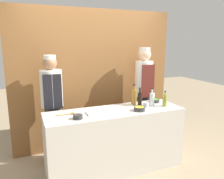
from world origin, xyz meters
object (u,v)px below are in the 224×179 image
object	(u,v)px
sauce_bowl_yellow	(139,109)
cutting_board	(100,112)
bottle_clear	(152,99)
cup_steel	(146,105)
sauce_bowl_brown	(78,117)
bottle_vinegar	(134,96)
sauce_bowl_green	(155,100)
wooden_spoon	(69,114)
chef_left	(52,105)
bottle_oil	(165,100)
bottle_soy	(140,99)
chef_right	(143,92)

from	to	relation	value
sauce_bowl_yellow	cutting_board	distance (m)	0.56
bottle_clear	cup_steel	bearing A→B (deg)	-162.19
sauce_bowl_brown	bottle_vinegar	world-z (taller)	bottle_vinegar
sauce_bowl_green	sauce_bowl_yellow	world-z (taller)	sauce_bowl_yellow
wooden_spoon	chef_left	size ratio (longest dim) A/B	0.16
bottle_oil	cup_steel	world-z (taller)	bottle_oil
sauce_bowl_yellow	cutting_board	bearing A→B (deg)	168.56
sauce_bowl_brown	cutting_board	bearing A→B (deg)	18.93
sauce_bowl_brown	bottle_soy	xyz separation A→B (m)	(1.01, 0.22, 0.08)
bottle_soy	cup_steel	size ratio (longest dim) A/B	3.44
bottle_oil	bottle_clear	bearing A→B (deg)	148.97
bottle_soy	cup_steel	world-z (taller)	bottle_soy
bottle_vinegar	cup_steel	bearing A→B (deg)	-68.69
sauce_bowl_green	cutting_board	bearing A→B (deg)	-168.83
sauce_bowl_yellow	sauce_bowl_brown	bearing A→B (deg)	-179.91
bottle_vinegar	chef_right	bearing A→B (deg)	44.65
sauce_bowl_green	chef_right	world-z (taller)	chef_right
sauce_bowl_yellow	sauce_bowl_brown	distance (m)	0.88
sauce_bowl_green	cup_steel	world-z (taller)	cup_steel
bottle_vinegar	bottle_clear	size ratio (longest dim) A/B	1.17
sauce_bowl_brown	bottle_clear	bearing A→B (deg)	7.47
sauce_bowl_yellow	sauce_bowl_brown	world-z (taller)	sauce_bowl_yellow
chef_left	chef_right	distance (m)	1.59
sauce_bowl_green	bottle_vinegar	world-z (taller)	bottle_vinegar
sauce_bowl_yellow	bottle_soy	size ratio (longest dim) A/B	0.56
chef_right	bottle_vinegar	bearing A→B (deg)	-135.35
bottle_soy	sauce_bowl_yellow	bearing A→B (deg)	-120.03
bottle_oil	cup_steel	xyz separation A→B (m)	(-0.30, 0.05, -0.05)
cutting_board	cup_steel	distance (m)	0.72
bottle_soy	chef_left	world-z (taller)	chef_left
sauce_bowl_brown	chef_left	xyz separation A→B (m)	(-0.22, 0.72, -0.02)
sauce_bowl_brown	sauce_bowl_yellow	bearing A→B (deg)	0.09
sauce_bowl_yellow	bottle_vinegar	xyz separation A→B (m)	(0.08, 0.32, 0.09)
bottle_clear	wooden_spoon	size ratio (longest dim) A/B	1.02
bottle_vinegar	chef_right	world-z (taller)	chef_right
cup_steel	chef_left	xyz separation A→B (m)	(-1.27, 0.61, -0.03)
bottle_vinegar	wooden_spoon	world-z (taller)	bottle_vinegar
bottle_clear	cup_steel	world-z (taller)	bottle_clear
sauce_bowl_yellow	chef_left	bearing A→B (deg)	146.95
cutting_board	bottle_vinegar	distance (m)	0.68
cup_steel	sauce_bowl_brown	bearing A→B (deg)	-173.92
sauce_bowl_green	sauce_bowl_brown	size ratio (longest dim) A/B	1.26
sauce_bowl_yellow	bottle_oil	world-z (taller)	bottle_oil
sauce_bowl_green	sauce_bowl_brown	distance (m)	1.37
bottle_soy	sauce_bowl_green	bearing A→B (deg)	16.24
sauce_bowl_green	sauce_bowl_yellow	distance (m)	0.55
sauce_bowl_brown	bottle_soy	size ratio (longest dim) A/B	0.43
sauce_bowl_yellow	bottle_soy	world-z (taller)	bottle_soy
bottle_clear	chef_right	size ratio (longest dim) A/B	0.15
sauce_bowl_yellow	bottle_soy	xyz separation A→B (m)	(0.12, 0.21, 0.08)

